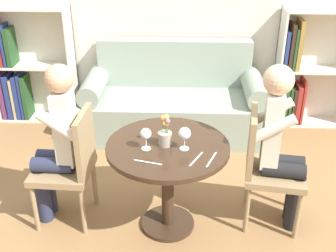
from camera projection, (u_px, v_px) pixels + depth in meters
The scene contains 15 objects.
ground_plane at pixel (168, 225), 3.21m from camera, with size 16.00×16.00×0.00m, color olive.
round_table at pixel (168, 164), 2.95m from camera, with size 0.85×0.85×0.70m.
couch at pixel (174, 104), 4.42m from camera, with size 1.85×0.80×0.92m.
bookshelf_left at pixel (24, 70), 4.60m from camera, with size 0.87×0.28×1.25m.
bookshelf_right at pixel (306, 73), 4.49m from camera, with size 0.87×0.28×1.25m.
chair_left at pixel (71, 163), 3.07m from camera, with size 0.44×0.44×0.90m.
chair_right at pixel (266, 164), 3.05m from camera, with size 0.48×0.48×0.90m.
person_left at pixel (57, 143), 3.00m from camera, with size 0.43×0.35×1.25m.
person_right at pixel (281, 145), 2.95m from camera, with size 0.45×0.38×1.25m.
wine_glass_left at pixel (146, 134), 2.79m from camera, with size 0.08×0.08×0.15m.
wine_glass_right at pixel (185, 134), 2.78m from camera, with size 0.08×0.08×0.16m.
flower_vase at pixel (165, 135), 2.85m from camera, with size 0.10×0.10×0.23m.
knife_left_setting at pixel (148, 162), 2.68m from camera, with size 0.19×0.06×0.00m.
fork_left_setting at pixel (196, 159), 2.72m from camera, with size 0.09×0.18×0.00m.
knife_right_setting at pixel (211, 160), 2.71m from camera, with size 0.08×0.18×0.00m.
Camera 1 is at (0.10, -2.49, 2.15)m, focal length 45.00 mm.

